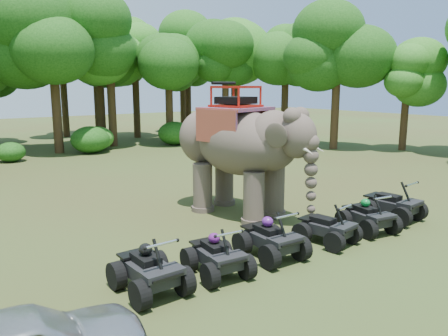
# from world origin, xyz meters

# --- Properties ---
(ground) EXTENTS (110.00, 110.00, 0.00)m
(ground) POSITION_xyz_m (0.00, 0.00, 0.00)
(ground) COLOR #47381E
(ground) RESTS_ON ground
(elephant) EXTENTS (3.61, 5.83, 4.55)m
(elephant) POSITION_xyz_m (1.24, 2.10, 2.27)
(elephant) COLOR brown
(elephant) RESTS_ON ground
(atv_0) EXTENTS (1.35, 1.81, 1.31)m
(atv_0) POSITION_xyz_m (-3.97, -1.55, 0.66)
(atv_0) COLOR black
(atv_0) RESTS_ON ground
(atv_1) EXTENTS (1.35, 1.76, 1.23)m
(atv_1) POSITION_xyz_m (-2.26, -1.68, 0.61)
(atv_1) COLOR black
(atv_1) RESTS_ON ground
(atv_2) EXTENTS (1.35, 1.81, 1.31)m
(atv_2) POSITION_xyz_m (-0.50, -1.62, 0.66)
(atv_2) COLOR black
(atv_2) RESTS_ON ground
(atv_3) EXTENTS (1.45, 1.81, 1.21)m
(atv_3) POSITION_xyz_m (1.50, -1.77, 0.61)
(atv_3) COLOR black
(atv_3) RESTS_ON ground
(atv_4) EXTENTS (1.47, 1.84, 1.24)m
(atv_4) POSITION_xyz_m (3.31, -1.81, 0.62)
(atv_4) COLOR black
(atv_4) RESTS_ON ground
(atv_5) EXTENTS (1.52, 1.97, 1.37)m
(atv_5) POSITION_xyz_m (5.01, -1.54, 0.68)
(atv_5) COLOR black
(atv_5) RESTS_ON ground
(tree_0) EXTENTS (6.91, 6.91, 9.88)m
(tree_0) POSITION_xyz_m (0.00, 20.05, 4.94)
(tree_0) COLOR #195114
(tree_0) RESTS_ON ground
(tree_1) EXTENTS (6.94, 6.94, 9.91)m
(tree_1) POSITION_xyz_m (4.22, 21.16, 4.96)
(tree_1) COLOR #195114
(tree_1) RESTS_ON ground
(tree_2) EXTENTS (6.26, 6.26, 8.95)m
(tree_2) POSITION_xyz_m (8.31, 19.97, 4.47)
(tree_2) COLOR #195114
(tree_2) RESTS_ON ground
(tree_3) EXTENTS (5.55, 5.55, 7.93)m
(tree_3) POSITION_xyz_m (12.55, 18.51, 3.96)
(tree_3) COLOR #195114
(tree_3) RESTS_ON ground
(tree_4) EXTENTS (6.07, 6.07, 8.67)m
(tree_4) POSITION_xyz_m (16.94, 16.39, 4.34)
(tree_4) COLOR #195114
(tree_4) RESTS_ON ground
(tree_5) EXTENTS (6.06, 6.06, 8.66)m
(tree_5) POSITION_xyz_m (16.33, 10.66, 4.33)
(tree_5) COLOR #195114
(tree_5) RESTS_ON ground
(tree_6) EXTENTS (4.59, 4.59, 6.56)m
(tree_6) POSITION_xyz_m (19.77, 7.49, 3.28)
(tree_6) COLOR #195114
(tree_6) RESTS_ON ground
(tree_29) EXTENTS (7.53, 7.53, 10.75)m
(tree_29) POSITION_xyz_m (15.16, 20.76, 5.38)
(tree_29) COLOR #195114
(tree_29) RESTS_ON ground
(tree_30) EXTENTS (6.06, 6.06, 8.65)m
(tree_30) POSITION_xyz_m (4.74, 25.54, 4.33)
(tree_30) COLOR #195114
(tree_30) RESTS_ON ground
(tree_31) EXTENTS (6.51, 6.51, 9.30)m
(tree_31) POSITION_xyz_m (3.85, 22.36, 4.65)
(tree_31) COLOR #195114
(tree_31) RESTS_ON ground
(tree_33) EXTENTS (6.85, 6.85, 9.78)m
(tree_33) POSITION_xyz_m (14.46, 27.40, 4.89)
(tree_33) COLOR #195114
(tree_33) RESTS_ON ground
(tree_37) EXTENTS (5.97, 5.97, 8.53)m
(tree_37) POSITION_xyz_m (3.09, 29.04, 4.27)
(tree_37) COLOR #195114
(tree_37) RESTS_ON ground
(tree_40) EXTENTS (5.45, 5.45, 7.78)m
(tree_40) POSITION_xyz_m (13.60, 26.95, 3.89)
(tree_40) COLOR #195114
(tree_40) RESTS_ON ground
(tree_42) EXTENTS (6.37, 6.37, 9.10)m
(tree_42) POSITION_xyz_m (7.91, 25.04, 4.55)
(tree_42) COLOR #195114
(tree_42) RESTS_ON ground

